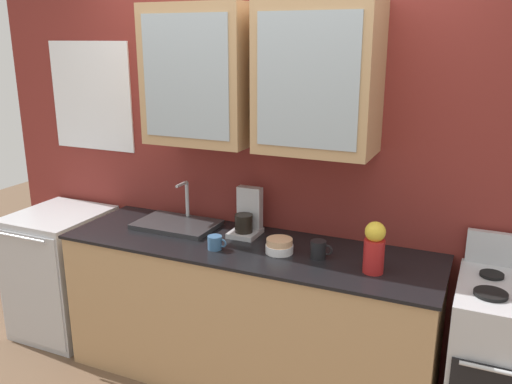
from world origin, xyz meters
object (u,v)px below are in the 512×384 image
(sink_faucet, at_px, (177,224))
(dishwasher, at_px, (63,272))
(stove_range, at_px, (508,369))
(cup_near_bowls, at_px, (319,249))
(vase, at_px, (374,247))
(bowl_stack, at_px, (279,246))
(cup_near_sink, at_px, (215,243))
(coffee_maker, at_px, (247,217))

(sink_faucet, xyz_separation_m, dishwasher, (-0.91, -0.11, -0.46))
(stove_range, distance_m, cup_near_bowls, 1.12)
(stove_range, bearing_deg, cup_near_bowls, -179.25)
(vase, relative_size, cup_near_bowls, 2.22)
(bowl_stack, xyz_separation_m, cup_near_sink, (-0.36, -0.10, -0.00))
(sink_faucet, bearing_deg, vase, -7.99)
(bowl_stack, bearing_deg, sink_faucet, 169.95)
(sink_faucet, bearing_deg, stove_range, -2.98)
(bowl_stack, relative_size, coffee_maker, 0.54)
(stove_range, bearing_deg, bowl_stack, -178.54)
(dishwasher, bearing_deg, sink_faucet, 6.79)
(vase, distance_m, cup_near_bowls, 0.33)
(cup_near_bowls, bearing_deg, sink_faucet, 173.25)
(sink_faucet, relative_size, bowl_stack, 3.28)
(stove_range, height_order, cup_near_sink, stove_range)
(bowl_stack, xyz_separation_m, vase, (0.54, -0.05, 0.10))
(bowl_stack, relative_size, cup_near_bowls, 1.27)
(cup_near_sink, xyz_separation_m, coffee_maker, (0.06, 0.30, 0.07))
(sink_faucet, bearing_deg, coffee_maker, 7.90)
(cup_near_bowls, bearing_deg, dishwasher, 179.73)
(stove_range, height_order, sink_faucet, sink_faucet)
(vase, bearing_deg, coffee_maker, 163.47)
(vase, relative_size, coffee_maker, 0.95)
(cup_near_sink, bearing_deg, coffee_maker, 78.42)
(dishwasher, bearing_deg, stove_range, 0.09)
(sink_faucet, distance_m, cup_near_sink, 0.47)
(cup_near_bowls, distance_m, coffee_maker, 0.55)
(coffee_maker, bearing_deg, bowl_stack, -34.23)
(cup_near_sink, bearing_deg, cup_near_bowls, 11.66)
(vase, xyz_separation_m, dishwasher, (-2.21, 0.07, -0.58))
(bowl_stack, relative_size, vase, 0.57)
(bowl_stack, relative_size, dishwasher, 0.18)
(vase, height_order, coffee_maker, coffee_maker)
(stove_range, xyz_separation_m, bowl_stack, (-1.23, -0.03, 0.48))
(cup_near_bowls, xyz_separation_m, coffee_maker, (-0.52, 0.18, 0.06))
(stove_range, bearing_deg, coffee_maker, 173.69)
(bowl_stack, height_order, dishwasher, bowl_stack)
(cup_near_bowls, bearing_deg, vase, -11.79)
(cup_near_sink, relative_size, cup_near_bowls, 0.93)
(cup_near_bowls, height_order, dishwasher, cup_near_bowls)
(stove_range, xyz_separation_m, vase, (-0.69, -0.08, 0.57))
(stove_range, distance_m, sink_faucet, 2.04)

